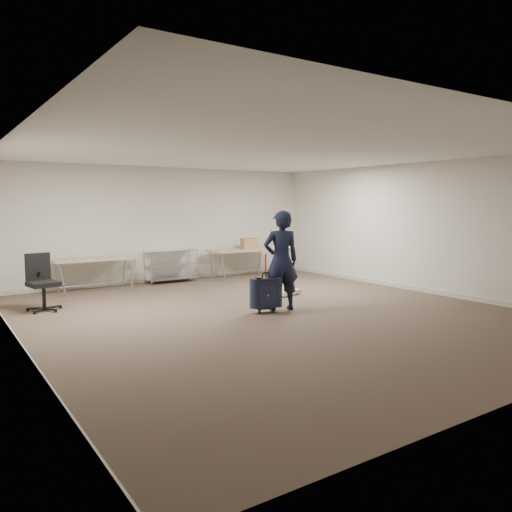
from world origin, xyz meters
TOP-DOWN VIEW (x-y plane):
  - ground at (0.00, 0.00)m, footprint 9.00×9.00m
  - room_shell at (0.00, 1.38)m, footprint 8.00×9.00m
  - folding_table_left at (-1.90, 3.95)m, footprint 1.80×0.75m
  - folding_table_right at (1.90, 3.95)m, footprint 1.80×0.75m
  - wire_shelf at (0.00, 4.20)m, footprint 1.22×0.47m
  - person at (0.35, 0.16)m, footprint 0.75×0.60m
  - suitcase at (-0.02, 0.10)m, footprint 0.42×0.31m
  - office_chair at (-3.25, 2.48)m, footprint 0.62×0.62m
  - equipment_cart at (1.30, 1.37)m, footprint 0.67×0.67m
  - cardboard_box at (2.15, 4.03)m, footprint 0.41×0.34m

SIDE VIEW (x-z plane):
  - ground at x=0.00m, z-range 0.00..0.00m
  - room_shell at x=0.00m, z-range -4.45..4.55m
  - equipment_cart at x=1.30m, z-range -0.24..0.77m
  - office_chair at x=-3.25m, z-range -0.20..0.82m
  - suitcase at x=-0.02m, z-range -0.17..0.87m
  - wire_shelf at x=0.00m, z-range 0.04..0.84m
  - folding_table_left at x=-1.90m, z-range 0.31..1.04m
  - folding_table_right at x=1.90m, z-range 0.31..1.04m
  - cardboard_box at x=2.15m, z-range 0.73..1.01m
  - person at x=0.35m, z-range 0.00..1.80m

